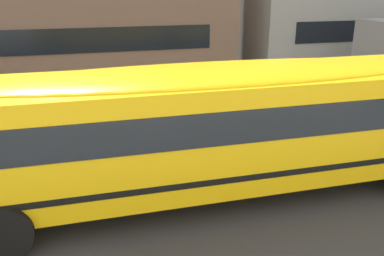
% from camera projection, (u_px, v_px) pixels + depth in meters
% --- Properties ---
extents(ground_plane, '(400.00, 400.00, 0.00)m').
position_uv_depth(ground_plane, '(225.00, 157.00, 10.63)').
color(ground_plane, '#38383D').
extents(sidewalk_far, '(120.00, 3.00, 0.01)m').
position_uv_depth(sidewalk_far, '(162.00, 86.00, 17.99)').
color(sidewalk_far, gray).
rests_on(sidewalk_far, ground_plane).
extents(lane_centreline, '(110.00, 0.16, 0.01)m').
position_uv_depth(lane_centreline, '(225.00, 156.00, 10.63)').
color(lane_centreline, silver).
rests_on(lane_centreline, ground_plane).
extents(school_bus, '(12.47, 3.04, 2.78)m').
position_uv_depth(school_bus, '(228.00, 120.00, 8.29)').
color(school_bus, yellow).
rests_on(school_bus, ground_plane).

